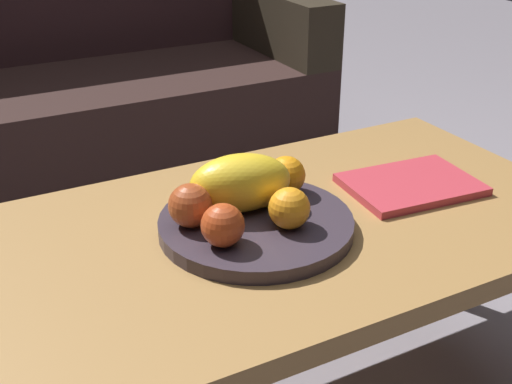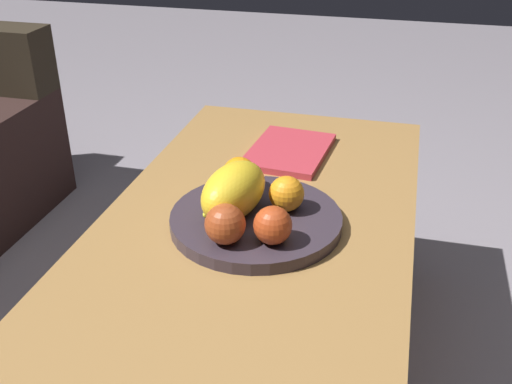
{
  "view_description": "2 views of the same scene",
  "coord_description": "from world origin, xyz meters",
  "px_view_note": "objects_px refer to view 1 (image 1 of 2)",
  "views": [
    {
      "loc": [
        -0.5,
        -0.89,
        1.03
      ],
      "look_at": [
        -0.03,
        -0.01,
        0.53
      ],
      "focal_mm": 46.26,
      "sensor_mm": 36.0,
      "label": 1
    },
    {
      "loc": [
        -1.02,
        -0.26,
        1.08
      ],
      "look_at": [
        -0.03,
        -0.01,
        0.53
      ],
      "focal_mm": 42.47,
      "sensor_mm": 36.0,
      "label": 2
    }
  ],
  "objects_px": {
    "fruit_bowl": "(256,224)",
    "apple_left": "(190,205)",
    "orange_left": "(286,175)",
    "banana_bunch": "(250,192)",
    "melon_large_front": "(240,183)",
    "coffee_table": "(272,248)",
    "couch": "(67,101)",
    "orange_front": "(288,209)",
    "magazine": "(411,185)",
    "apple_front": "(223,225)"
  },
  "relations": [
    {
      "from": "coffee_table",
      "to": "orange_left",
      "type": "distance_m",
      "value": 0.14
    },
    {
      "from": "fruit_bowl",
      "to": "melon_large_front",
      "type": "relative_size",
      "value": 1.88
    },
    {
      "from": "couch",
      "to": "apple_left",
      "type": "xyz_separation_m",
      "value": [
        -0.07,
        -1.29,
        0.21
      ]
    },
    {
      "from": "melon_large_front",
      "to": "apple_left",
      "type": "xyz_separation_m",
      "value": [
        -0.1,
        -0.01,
        -0.01
      ]
    },
    {
      "from": "orange_left",
      "to": "melon_large_front",
      "type": "bearing_deg",
      "value": -169.93
    },
    {
      "from": "couch",
      "to": "orange_left",
      "type": "relative_size",
      "value": 23.83
    },
    {
      "from": "apple_front",
      "to": "apple_left",
      "type": "xyz_separation_m",
      "value": [
        -0.02,
        0.08,
        0.0
      ]
    },
    {
      "from": "fruit_bowl",
      "to": "orange_left",
      "type": "xyz_separation_m",
      "value": [
        0.09,
        0.06,
        0.05
      ]
    },
    {
      "from": "fruit_bowl",
      "to": "apple_left",
      "type": "relative_size",
      "value": 4.53
    },
    {
      "from": "coffee_table",
      "to": "orange_left",
      "type": "bearing_deg",
      "value": 42.6
    },
    {
      "from": "coffee_table",
      "to": "apple_left",
      "type": "bearing_deg",
      "value": 170.53
    },
    {
      "from": "apple_front",
      "to": "orange_left",
      "type": "bearing_deg",
      "value": 32.0
    },
    {
      "from": "coffee_table",
      "to": "magazine",
      "type": "bearing_deg",
      "value": -0.04
    },
    {
      "from": "magazine",
      "to": "fruit_bowl",
      "type": "bearing_deg",
      "value": -174.21
    },
    {
      "from": "couch",
      "to": "apple_front",
      "type": "relative_size",
      "value": 24.03
    },
    {
      "from": "couch",
      "to": "orange_front",
      "type": "height_order",
      "value": "couch"
    },
    {
      "from": "melon_large_front",
      "to": "apple_left",
      "type": "distance_m",
      "value": 0.1
    },
    {
      "from": "apple_left",
      "to": "orange_left",
      "type": "bearing_deg",
      "value": 8.72
    },
    {
      "from": "apple_front",
      "to": "apple_left",
      "type": "relative_size",
      "value": 0.95
    },
    {
      "from": "coffee_table",
      "to": "couch",
      "type": "distance_m",
      "value": 1.32
    },
    {
      "from": "orange_left",
      "to": "apple_front",
      "type": "height_order",
      "value": "same"
    },
    {
      "from": "coffee_table",
      "to": "melon_large_front",
      "type": "bearing_deg",
      "value": 139.7
    },
    {
      "from": "orange_front",
      "to": "banana_bunch",
      "type": "relative_size",
      "value": 0.42
    },
    {
      "from": "orange_front",
      "to": "magazine",
      "type": "distance_m",
      "value": 0.32
    },
    {
      "from": "couch",
      "to": "apple_left",
      "type": "bearing_deg",
      "value": -93.3
    },
    {
      "from": "fruit_bowl",
      "to": "orange_left",
      "type": "bearing_deg",
      "value": 32.57
    },
    {
      "from": "melon_large_front",
      "to": "orange_front",
      "type": "height_order",
      "value": "melon_large_front"
    },
    {
      "from": "apple_front",
      "to": "orange_front",
      "type": "bearing_deg",
      "value": 0.35
    },
    {
      "from": "couch",
      "to": "melon_large_front",
      "type": "height_order",
      "value": "couch"
    },
    {
      "from": "coffee_table",
      "to": "banana_bunch",
      "type": "height_order",
      "value": "banana_bunch"
    },
    {
      "from": "orange_front",
      "to": "apple_left",
      "type": "bearing_deg",
      "value": 149.67
    },
    {
      "from": "orange_front",
      "to": "magazine",
      "type": "xyz_separation_m",
      "value": [
        0.32,
        0.06,
        -0.05
      ]
    },
    {
      "from": "orange_front",
      "to": "coffee_table",
      "type": "bearing_deg",
      "value": 87.1
    },
    {
      "from": "couch",
      "to": "apple_front",
      "type": "xyz_separation_m",
      "value": [
        -0.05,
        -1.37,
        0.21
      ]
    },
    {
      "from": "magazine",
      "to": "couch",
      "type": "bearing_deg",
      "value": 111.09
    },
    {
      "from": "orange_front",
      "to": "banana_bunch",
      "type": "xyz_separation_m",
      "value": [
        -0.02,
        0.1,
        -0.01
      ]
    },
    {
      "from": "orange_front",
      "to": "apple_left",
      "type": "relative_size",
      "value": 0.94
    },
    {
      "from": "melon_large_front",
      "to": "orange_left",
      "type": "bearing_deg",
      "value": 10.07
    },
    {
      "from": "orange_left",
      "to": "apple_front",
      "type": "xyz_separation_m",
      "value": [
        -0.18,
        -0.11,
        -0.0
      ]
    },
    {
      "from": "orange_left",
      "to": "apple_left",
      "type": "bearing_deg",
      "value": -171.28
    },
    {
      "from": "apple_front",
      "to": "banana_bunch",
      "type": "relative_size",
      "value": 0.42
    },
    {
      "from": "banana_bunch",
      "to": "fruit_bowl",
      "type": "bearing_deg",
      "value": -105.59
    },
    {
      "from": "melon_large_front",
      "to": "apple_left",
      "type": "bearing_deg",
      "value": -172.68
    },
    {
      "from": "fruit_bowl",
      "to": "orange_left",
      "type": "distance_m",
      "value": 0.12
    },
    {
      "from": "fruit_bowl",
      "to": "orange_front",
      "type": "relative_size",
      "value": 4.8
    },
    {
      "from": "melon_large_front",
      "to": "banana_bunch",
      "type": "xyz_separation_m",
      "value": [
        0.02,
        0.01,
        -0.03
      ]
    },
    {
      "from": "orange_left",
      "to": "magazine",
      "type": "height_order",
      "value": "orange_left"
    },
    {
      "from": "fruit_bowl",
      "to": "apple_front",
      "type": "distance_m",
      "value": 0.11
    },
    {
      "from": "fruit_bowl",
      "to": "banana_bunch",
      "type": "height_order",
      "value": "banana_bunch"
    },
    {
      "from": "coffee_table",
      "to": "magazine",
      "type": "distance_m",
      "value": 0.32
    }
  ]
}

